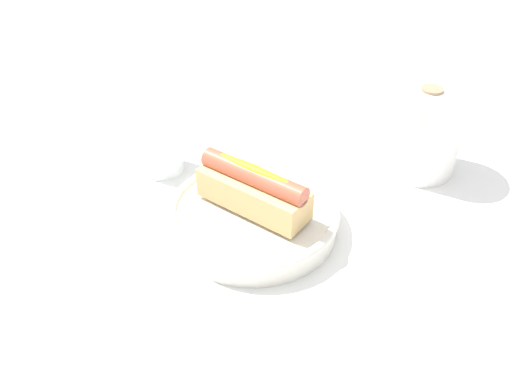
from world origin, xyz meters
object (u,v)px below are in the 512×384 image
hotdog_front (256,187)px  paper_towel_roll (424,131)px  serving_bowl (256,214)px  water_glass (159,147)px

hotdog_front → paper_towel_roll: paper_towel_roll is taller
hotdog_front → paper_towel_roll: (0.09, 0.27, 0.00)m
serving_bowl → water_glass: water_glass is taller
hotdog_front → water_glass: hotdog_front is taller
serving_bowl → hotdog_front: (0.00, 0.00, 0.04)m
water_glass → paper_towel_roll: size_ratio=0.67×
serving_bowl → hotdog_front: size_ratio=1.46×
serving_bowl → paper_towel_roll: bearing=71.2°
water_glass → paper_towel_roll: (0.29, 0.26, 0.03)m
paper_towel_roll → hotdog_front: bearing=-108.8°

